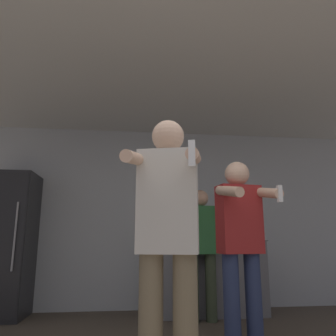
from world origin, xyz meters
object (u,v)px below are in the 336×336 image
person_woman_foreground (168,239)px  person_spectator_back (201,243)px  bottle_amber_bourbon (233,231)px  bottle_tall_gin (189,233)px  bottle_red_label (163,232)px  person_man_side (241,239)px  bottle_short_whiskey (170,234)px  refrigerator (7,243)px  bottle_dark_rum (211,231)px

person_woman_foreground → person_spectator_back: size_ratio=1.10×
bottle_amber_bourbon → person_woman_foreground: person_woman_foreground is taller
bottle_tall_gin → bottle_red_label: 0.36m
person_woman_foreground → person_man_side: (0.76, 0.88, 0.00)m
bottle_short_whiskey → person_spectator_back: size_ratio=0.15×
person_woman_foreground → person_spectator_back: 2.09m
bottle_red_label → bottle_amber_bourbon: bearing=-0.0°
bottle_short_whiskey → person_woman_foreground: 2.45m
bottle_tall_gin → person_man_side: (0.19, -1.55, -0.08)m
refrigerator → person_spectator_back: size_ratio=1.15×
bottle_dark_rum → person_woman_foreground: 2.59m
bottle_dark_rum → bottle_red_label: bearing=180.0°
bottle_short_whiskey → person_woman_foreground: (-0.30, -2.43, -0.06)m
bottle_dark_rum → bottle_red_label: bottle_dark_rum is taller
bottle_tall_gin → refrigerator: bearing=180.0°
bottle_red_label → bottle_amber_bourbon: (0.98, -0.00, 0.03)m
bottle_tall_gin → bottle_dark_rum: 0.31m
bottle_amber_bourbon → bottle_short_whiskey: bearing=180.0°
bottle_tall_gin → bottle_short_whiskey: bearing=180.0°
person_woman_foreground → person_man_side: 1.17m
bottle_short_whiskey → person_woman_foreground: person_woman_foreground is taller
person_spectator_back → bottle_amber_bourbon: bearing=38.9°
bottle_dark_rum → bottle_amber_bourbon: bottle_amber_bourbon is taller
bottle_tall_gin → person_spectator_back: size_ratio=0.17×
bottle_tall_gin → person_man_side: bearing=-82.8°
bottle_red_label → bottle_amber_bourbon: size_ratio=0.78×
refrigerator → bottle_amber_bourbon: 2.98m
bottle_red_label → bottle_dark_rum: bearing=-0.0°
bottle_amber_bourbon → person_woman_foreground: 2.71m
bottle_short_whiskey → person_spectator_back: bearing=-52.7°
bottle_amber_bourbon → refrigerator: bearing=180.0°
person_man_side → person_spectator_back: bearing=96.3°
bottle_short_whiskey → bottle_dark_rum: 0.58m
bottle_red_label → person_woman_foreground: 2.44m
bottle_short_whiskey → bottle_dark_rum: bearing=-0.0°
bottle_amber_bourbon → bottle_tall_gin: bearing=180.0°
refrigerator → bottle_short_whiskey: refrigerator is taller
bottle_dark_rum → person_spectator_back: person_spectator_back is taller
refrigerator → person_man_side: 2.98m
bottle_tall_gin → person_woman_foreground: (-0.57, -2.43, -0.09)m
person_spectator_back → bottle_tall_gin: bearing=99.4°
bottle_tall_gin → bottle_amber_bourbon: bearing=-0.0°
person_woman_foreground → bottle_amber_bourbon: bearing=63.9°
bottle_short_whiskey → person_woman_foreground: bearing=-97.2°
refrigerator → bottle_tall_gin: size_ratio=6.69×
person_woman_foreground → person_man_side: person_woman_foreground is taller
bottle_tall_gin → person_man_side: person_man_side is taller
bottle_tall_gin → bottle_red_label: bearing=180.0°
person_man_side → bottle_red_label: bearing=109.5°
bottle_short_whiskey → person_spectator_back: 0.57m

